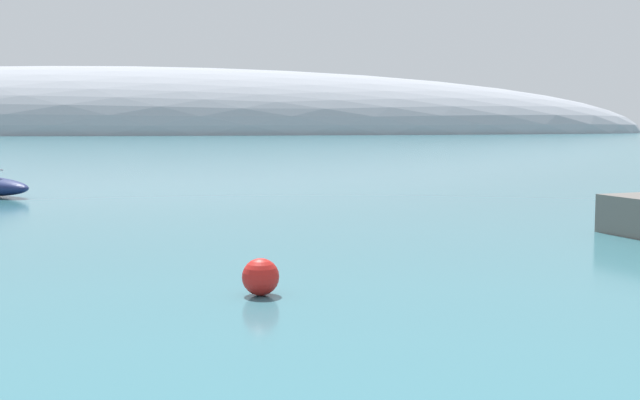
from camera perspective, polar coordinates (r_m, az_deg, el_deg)
distant_ridge at (r=256.77m, az=-14.17°, el=4.51°), size 339.93×74.78×40.43m
mooring_buoy_red at (r=18.74m, az=-4.17°, el=-5.37°), size 0.86×0.86×0.86m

